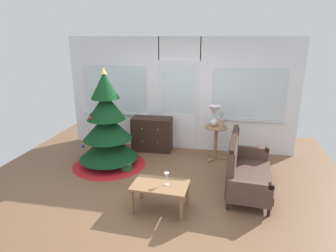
{
  "coord_description": "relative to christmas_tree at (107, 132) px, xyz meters",
  "views": [
    {
      "loc": [
        1.04,
        -4.36,
        2.55
      ],
      "look_at": [
        0.05,
        0.55,
        1.0
      ],
      "focal_mm": 31.06,
      "sensor_mm": 36.0,
      "label": 1
    }
  ],
  "objects": [
    {
      "name": "wine_glass",
      "position": [
        1.49,
        -1.33,
        -0.16
      ],
      "size": [
        0.08,
        0.08,
        0.2
      ],
      "color": "silver",
      "rests_on": "coffee_table"
    },
    {
      "name": "flower_vase",
      "position": [
        2.24,
        0.66,
        0.14
      ],
      "size": [
        0.11,
        0.1,
        0.35
      ],
      "color": "tan",
      "rests_on": "side_table"
    },
    {
      "name": "back_wall_with_door",
      "position": [
        1.25,
        1.26,
        0.57
      ],
      "size": [
        5.2,
        0.14,
        2.55
      ],
      "color": "white",
      "rests_on": "ground"
    },
    {
      "name": "table_lamp",
      "position": [
        2.08,
        0.76,
        0.31
      ],
      "size": [
        0.28,
        0.28,
        0.44
      ],
      "color": "silver",
      "rests_on": "side_table"
    },
    {
      "name": "side_table",
      "position": [
        2.14,
        0.72,
        -0.19
      ],
      "size": [
        0.5,
        0.48,
        0.74
      ],
      "color": "#8E6642",
      "rests_on": "ground"
    },
    {
      "name": "gift_box",
      "position": [
        0.46,
        -0.22,
        -0.62
      ],
      "size": [
        0.18,
        0.16,
        0.18
      ],
      "primitive_type": "cube",
      "color": "#266633",
      "rests_on": "ground"
    },
    {
      "name": "christmas_tree",
      "position": [
        0.0,
        0.0,
        0.0
      ],
      "size": [
        1.48,
        1.48,
        1.99
      ],
      "color": "#4C331E",
      "rests_on": "ground"
    },
    {
      "name": "dresser_cabinet",
      "position": [
        0.67,
        0.97,
        -0.32
      ],
      "size": [
        0.91,
        0.47,
        0.78
      ],
      "color": "black",
      "rests_on": "ground"
    },
    {
      "name": "coffee_table",
      "position": [
        1.39,
        -1.35,
        -0.36
      ],
      "size": [
        0.86,
        0.56,
        0.41
      ],
      "color": "#8E6642",
      "rests_on": "ground"
    },
    {
      "name": "settee_sofa",
      "position": [
        2.66,
        -0.49,
        -0.34
      ],
      "size": [
        0.82,
        1.6,
        0.96
      ],
      "color": "black",
      "rests_on": "ground"
    },
    {
      "name": "ground_plane",
      "position": [
        1.25,
        -0.82,
        -0.71
      ],
      "size": [
        6.76,
        6.76,
        0.0
      ],
      "primitive_type": "plane",
      "color": "brown"
    }
  ]
}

